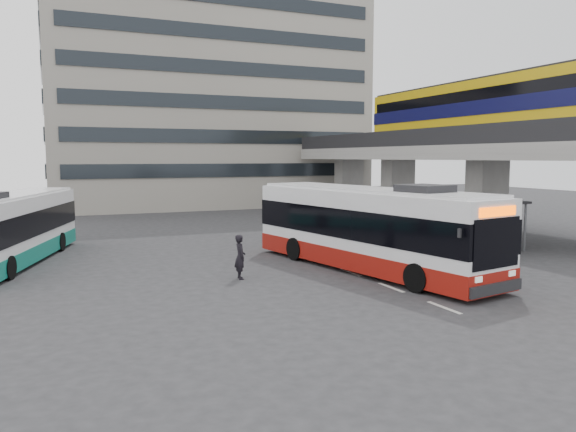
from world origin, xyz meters
name	(u,v)px	position (x,y,z in m)	size (l,w,h in m)	color
ground	(296,277)	(0.00, 0.00, 0.00)	(120.00, 120.00, 0.00)	#28282B
viaduct	(460,136)	(17.00, 10.69, 6.23)	(8.00, 32.00, 9.68)	gray
bike_shelter	(426,225)	(8.50, 3.00, 1.36)	(10.00, 4.00, 2.54)	#595B60
office_block	(205,80)	(6.00, 36.00, 12.50)	(30.00, 15.00, 25.00)	gray
road_markings	(391,288)	(2.50, -3.00, 0.01)	(0.15, 7.60, 0.01)	beige
bus_main	(367,229)	(3.41, 0.21, 1.74)	(5.03, 12.95, 3.74)	white
bus_teal	(12,229)	(-10.49, 7.78, 1.56)	(5.71, 11.62, 3.37)	white
pedestrian	(240,257)	(-2.13, 0.60, 0.88)	(0.64, 0.42, 1.76)	black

